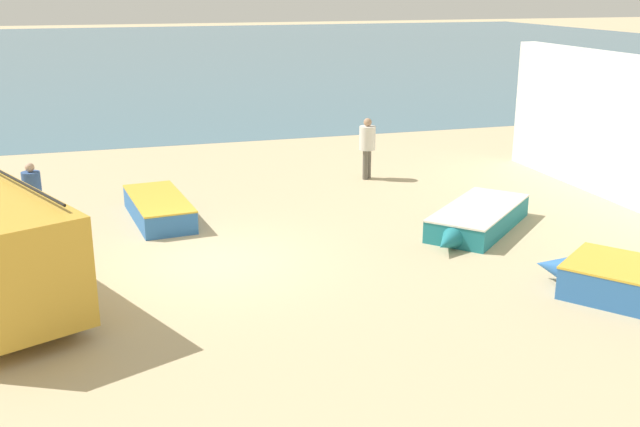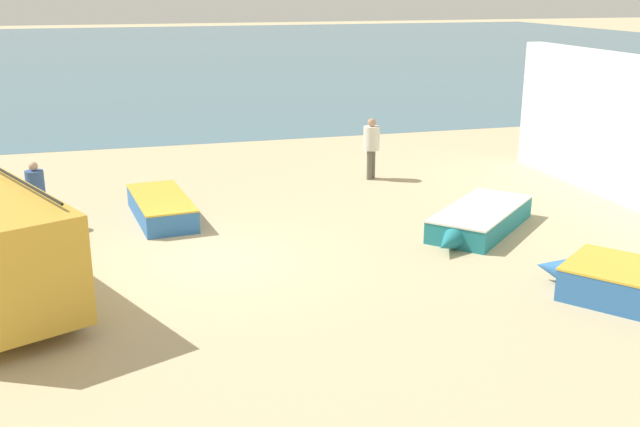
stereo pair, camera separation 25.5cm
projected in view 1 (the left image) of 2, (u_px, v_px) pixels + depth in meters
ground_plane at (211, 262)px, 15.38m from camera, size 200.00×200.00×0.00m
sea_water at (117, 52)px, 63.01m from camera, size 120.00×80.00×0.01m
harbor_wall at (640, 134)px, 18.77m from camera, size 0.50×10.98×3.78m
fishing_rowboat_0 at (477, 219)px, 17.35m from camera, size 3.60×3.40×0.53m
fishing_rowboat_2 at (158, 207)px, 18.24m from camera, size 1.54×3.76×0.56m
fisherman_0 at (32, 190)px, 17.16m from camera, size 0.42×0.42×1.59m
fisherman_1 at (367, 143)px, 21.71m from camera, size 0.47×0.47×1.79m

